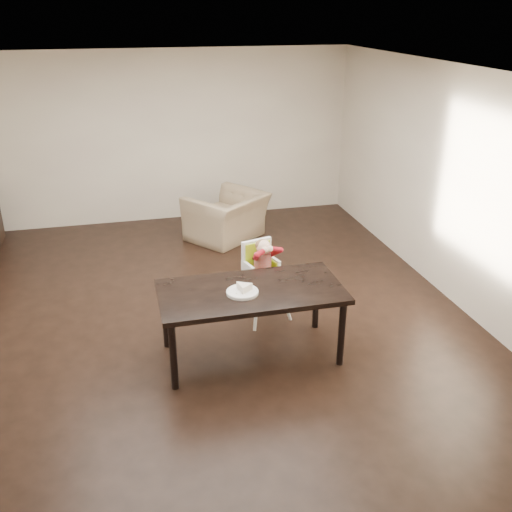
{
  "coord_description": "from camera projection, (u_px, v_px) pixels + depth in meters",
  "views": [
    {
      "loc": [
        -0.77,
        -5.63,
        3.29
      ],
      "look_at": [
        0.57,
        -0.22,
        0.83
      ],
      "focal_mm": 40.0,
      "sensor_mm": 36.0,
      "label": 1
    }
  ],
  "objects": [
    {
      "name": "high_chair",
      "position": [
        262.0,
        262.0,
        6.32
      ],
      "size": [
        0.49,
        0.49,
        0.95
      ],
      "rotation": [
        0.0,
        0.0,
        0.27
      ],
      "color": "white",
      "rests_on": "ground"
    },
    {
      "name": "ground",
      "position": [
        203.0,
        320.0,
        6.49
      ],
      "size": [
        7.0,
        7.0,
        0.0
      ],
      "primitive_type": "plane",
      "color": "black",
      "rests_on": "ground"
    },
    {
      "name": "plate",
      "position": [
        243.0,
        290.0,
        5.46
      ],
      "size": [
        0.37,
        0.37,
        0.09
      ],
      "rotation": [
        0.0,
        0.0,
        0.21
      ],
      "color": "white",
      "rests_on": "dining_table"
    },
    {
      "name": "room_walls",
      "position": [
        196.0,
        160.0,
        5.74
      ],
      "size": [
        6.02,
        7.02,
        2.71
      ],
      "color": "beige",
      "rests_on": "ground"
    },
    {
      "name": "dining_table",
      "position": [
        251.0,
        297.0,
        5.58
      ],
      "size": [
        1.8,
        0.9,
        0.75
      ],
      "color": "black",
      "rests_on": "ground"
    },
    {
      "name": "armchair",
      "position": [
        227.0,
        209.0,
        8.57
      ],
      "size": [
        1.27,
        1.2,
        0.93
      ],
      "primitive_type": "imported",
      "rotation": [
        0.0,
        0.0,
        3.8
      ],
      "color": "#978060",
      "rests_on": "ground"
    }
  ]
}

